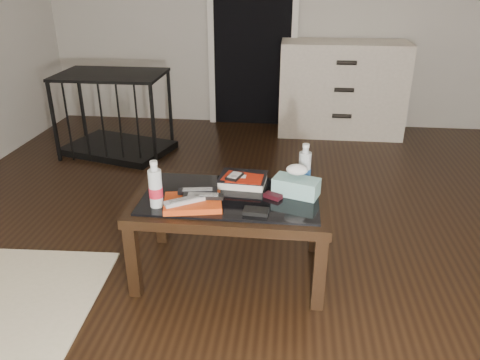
% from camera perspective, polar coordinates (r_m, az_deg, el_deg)
% --- Properties ---
extents(ground, '(5.00, 5.00, 0.00)m').
position_cam_1_polar(ground, '(2.85, 5.01, -8.18)').
color(ground, black).
rests_on(ground, ground).
extents(doorway, '(0.90, 0.08, 2.07)m').
position_cam_1_polar(doorway, '(4.92, 1.55, 18.49)').
color(doorway, black).
rests_on(doorway, ground).
extents(coffee_table, '(1.00, 0.60, 0.46)m').
position_cam_1_polar(coffee_table, '(2.44, -1.12, -3.27)').
color(coffee_table, black).
rests_on(coffee_table, ground).
extents(dresser, '(1.20, 0.53, 0.90)m').
position_cam_1_polar(dresser, '(4.78, 12.25, 10.81)').
color(dresser, beige).
rests_on(dresser, ground).
extents(pet_crate, '(1.03, 0.82, 0.71)m').
position_cam_1_polar(pet_crate, '(4.37, -14.83, 6.27)').
color(pet_crate, black).
rests_on(pet_crate, ground).
extents(magazines, '(0.32, 0.26, 0.03)m').
position_cam_1_polar(magazines, '(2.32, -5.77, -2.77)').
color(magazines, '#CE4013').
rests_on(magazines, coffee_table).
extents(remote_silver, '(0.20, 0.15, 0.02)m').
position_cam_1_polar(remote_silver, '(2.29, -6.79, -2.51)').
color(remote_silver, '#AAAAAF').
rests_on(remote_silver, magazines).
extents(remote_black_front, '(0.20, 0.06, 0.02)m').
position_cam_1_polar(remote_black_front, '(2.33, -4.50, -1.95)').
color(remote_black_front, black).
rests_on(remote_black_front, magazines).
extents(remote_black_back, '(0.21, 0.08, 0.02)m').
position_cam_1_polar(remote_black_back, '(2.38, -5.19, -1.32)').
color(remote_black_back, black).
rests_on(remote_black_back, magazines).
extents(textbook, '(0.26, 0.22, 0.05)m').
position_cam_1_polar(textbook, '(2.54, 0.36, 0.02)').
color(textbook, black).
rests_on(textbook, coffee_table).
extents(dvd_mailers, '(0.21, 0.17, 0.01)m').
position_cam_1_polar(dvd_mailers, '(2.51, 0.16, 0.38)').
color(dvd_mailers, '#AB1D0B').
rests_on(dvd_mailers, textbook).
extents(ipod, '(0.09, 0.12, 0.02)m').
position_cam_1_polar(ipod, '(2.49, -0.66, 0.48)').
color(ipod, black).
rests_on(ipod, dvd_mailers).
extents(flip_phone, '(0.10, 0.08, 0.02)m').
position_cam_1_polar(flip_phone, '(2.39, 4.04, -1.95)').
color(flip_phone, black).
rests_on(flip_phone, coffee_table).
extents(wallet, '(0.13, 0.08, 0.02)m').
position_cam_1_polar(wallet, '(2.24, 1.96, -3.83)').
color(wallet, black).
rests_on(wallet, coffee_table).
extents(water_bottle_left, '(0.07, 0.07, 0.24)m').
position_cam_1_polar(water_bottle_left, '(2.30, -10.29, -0.47)').
color(water_bottle_left, silver).
rests_on(water_bottle_left, coffee_table).
extents(water_bottle_right, '(0.07, 0.07, 0.24)m').
position_cam_1_polar(water_bottle_right, '(2.50, 7.90, 1.81)').
color(water_bottle_right, silver).
rests_on(water_bottle_right, coffee_table).
extents(tissue_box, '(0.26, 0.19, 0.09)m').
position_cam_1_polar(tissue_box, '(2.43, 6.87, -0.80)').
color(tissue_box, teal).
rests_on(tissue_box, coffee_table).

